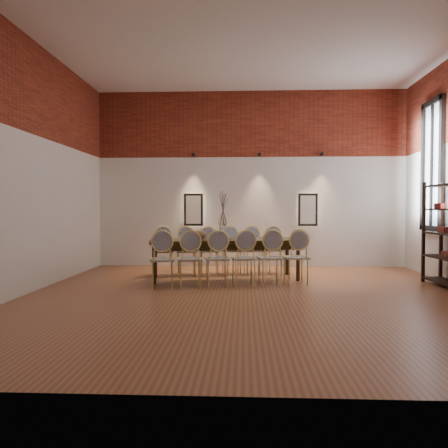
{
  "coord_description": "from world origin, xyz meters",
  "views": [
    {
      "loc": [
        -0.15,
        -6.52,
        1.32
      ],
      "look_at": [
        -0.5,
        1.23,
        1.05
      ],
      "focal_mm": 35.0,
      "sensor_mm": 36.0,
      "label": 1
    }
  ],
  "objects_px": {
    "vase": "(223,231)",
    "chair_near_a": "(162,259)",
    "chair_near_d": "(244,258)",
    "chair_far_c": "(209,251)",
    "book": "(223,239)",
    "shelving_rack": "(446,234)",
    "chair_near_b": "(190,259)",
    "chair_far_e": "(254,250)",
    "chair_far_b": "(186,251)",
    "chair_far_a": "(163,251)",
    "bowl": "(200,235)",
    "chair_near_f": "(296,258)",
    "chair_near_c": "(217,259)",
    "dining_table": "(225,259)",
    "chair_near_e": "(270,258)",
    "chair_far_f": "(276,250)",
    "chair_far_d": "(232,250)"
  },
  "relations": [
    {
      "from": "chair_near_b",
      "to": "shelving_rack",
      "type": "relative_size",
      "value": 0.52
    },
    {
      "from": "chair_far_f",
      "to": "vase",
      "type": "distance_m",
      "value": 1.46
    },
    {
      "from": "chair_far_c",
      "to": "chair_far_f",
      "type": "relative_size",
      "value": 1.0
    },
    {
      "from": "chair_near_e",
      "to": "chair_far_c",
      "type": "height_order",
      "value": "same"
    },
    {
      "from": "chair_near_c",
      "to": "vase",
      "type": "relative_size",
      "value": 3.13
    },
    {
      "from": "chair_far_e",
      "to": "chair_far_f",
      "type": "relative_size",
      "value": 1.0
    },
    {
      "from": "chair_near_f",
      "to": "chair_near_b",
      "type": "bearing_deg",
      "value": 180.0
    },
    {
      "from": "chair_far_b",
      "to": "vase",
      "type": "relative_size",
      "value": 3.13
    },
    {
      "from": "chair_far_b",
      "to": "shelving_rack",
      "type": "bearing_deg",
      "value": 155.45
    },
    {
      "from": "chair_far_b",
      "to": "chair_near_c",
      "type": "bearing_deg",
      "value": 107.65
    },
    {
      "from": "chair_near_b",
      "to": "chair_far_e",
      "type": "xyz_separation_m",
      "value": [
        1.11,
        1.67,
        0.0
      ]
    },
    {
      "from": "chair_near_f",
      "to": "chair_far_f",
      "type": "relative_size",
      "value": 1.0
    },
    {
      "from": "chair_far_e",
      "to": "chair_far_f",
      "type": "bearing_deg",
      "value": 180.0
    },
    {
      "from": "chair_far_b",
      "to": "book",
      "type": "distance_m",
      "value": 1.02
    },
    {
      "from": "book",
      "to": "chair_near_e",
      "type": "bearing_deg",
      "value": -34.16
    },
    {
      "from": "chair_near_a",
      "to": "chair_near_b",
      "type": "relative_size",
      "value": 1.0
    },
    {
      "from": "chair_far_b",
      "to": "chair_far_c",
      "type": "relative_size",
      "value": 1.0
    },
    {
      "from": "chair_far_f",
      "to": "chair_near_f",
      "type": "bearing_deg",
      "value": 90.0
    },
    {
      "from": "shelving_rack",
      "to": "chair_near_d",
      "type": "bearing_deg",
      "value": 177.71
    },
    {
      "from": "chair_far_e",
      "to": "chair_near_a",
      "type": "bearing_deg",
      "value": 38.15
    },
    {
      "from": "chair_far_c",
      "to": "chair_near_c",
      "type": "bearing_deg",
      "value": 90.0
    },
    {
      "from": "chair_near_c",
      "to": "chair_near_d",
      "type": "relative_size",
      "value": 1.0
    },
    {
      "from": "chair_near_a",
      "to": "chair_near_f",
      "type": "distance_m",
      "value": 2.31
    },
    {
      "from": "chair_far_b",
      "to": "chair_far_f",
      "type": "relative_size",
      "value": 1.0
    },
    {
      "from": "chair_near_c",
      "to": "chair_near_b",
      "type": "bearing_deg",
      "value": -180.0
    },
    {
      "from": "chair_far_d",
      "to": "chair_near_b",
      "type": "bearing_deg",
      "value": 57.52
    },
    {
      "from": "chair_near_c",
      "to": "chair_far_f",
      "type": "xyz_separation_m",
      "value": [
        1.11,
        1.67,
        0.0
      ]
    },
    {
      "from": "chair_near_e",
      "to": "chair_far_a",
      "type": "distance_m",
      "value": 2.35
    },
    {
      "from": "chair_near_a",
      "to": "chair_near_e",
      "type": "xyz_separation_m",
      "value": [
        1.82,
        0.32,
        0.0
      ]
    },
    {
      "from": "dining_table",
      "to": "chair_far_e",
      "type": "relative_size",
      "value": 2.95
    },
    {
      "from": "chair_near_f",
      "to": "chair_far_e",
      "type": "distance_m",
      "value": 1.52
    },
    {
      "from": "chair_near_a",
      "to": "chair_far_b",
      "type": "height_order",
      "value": "same"
    },
    {
      "from": "chair_near_f",
      "to": "chair_far_a",
      "type": "xyz_separation_m",
      "value": [
        -2.52,
        1.03,
        0.0
      ]
    },
    {
      "from": "book",
      "to": "shelving_rack",
      "type": "distance_m",
      "value": 3.87
    },
    {
      "from": "chair_near_d",
      "to": "chair_far_c",
      "type": "xyz_separation_m",
      "value": [
        -0.7,
        1.35,
        0.0
      ]
    },
    {
      "from": "vase",
      "to": "chair_near_a",
      "type": "bearing_deg",
      "value": -137.12
    },
    {
      "from": "chair_far_d",
      "to": "dining_table",
      "type": "bearing_deg",
      "value": 72.35
    },
    {
      "from": "chair_near_b",
      "to": "chair_far_b",
      "type": "distance_m",
      "value": 1.45
    },
    {
      "from": "chair_far_b",
      "to": "chair_far_a",
      "type": "bearing_deg",
      "value": 0.0
    },
    {
      "from": "chair_near_f",
      "to": "chair_far_a",
      "type": "relative_size",
      "value": 1.0
    },
    {
      "from": "chair_far_a",
      "to": "bowl",
      "type": "relative_size",
      "value": 3.92
    },
    {
      "from": "chair_far_b",
      "to": "book",
      "type": "xyz_separation_m",
      "value": [
        0.76,
        -0.61,
        0.3
      ]
    },
    {
      "from": "chair_near_b",
      "to": "chair_far_d",
      "type": "xyz_separation_m",
      "value": [
        0.66,
        1.59,
        0.0
      ]
    },
    {
      "from": "chair_near_d",
      "to": "chair_far_b",
      "type": "relative_size",
      "value": 1.0
    },
    {
      "from": "chair_near_e",
      "to": "chair_far_b",
      "type": "relative_size",
      "value": 1.0
    },
    {
      "from": "dining_table",
      "to": "shelving_rack",
      "type": "bearing_deg",
      "value": -18.97
    },
    {
      "from": "chair_near_a",
      "to": "chair_near_e",
      "type": "bearing_deg",
      "value": 0.0
    },
    {
      "from": "chair_far_e",
      "to": "chair_far_f",
      "type": "distance_m",
      "value": 0.46
    },
    {
      "from": "chair_near_b",
      "to": "chair_far_c",
      "type": "height_order",
      "value": "same"
    },
    {
      "from": "chair_near_a",
      "to": "chair_near_c",
      "type": "xyz_separation_m",
      "value": [
        0.91,
        0.16,
        0.0
      ]
    }
  ]
}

